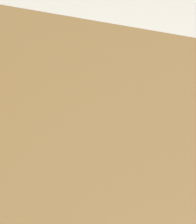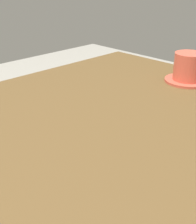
% 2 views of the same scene
% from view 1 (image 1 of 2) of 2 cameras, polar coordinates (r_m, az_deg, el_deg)
% --- Properties ---
extents(table, '(1.18, 0.69, 0.77)m').
position_cam_1_polar(table, '(0.64, 9.33, -13.73)').
color(table, '#523B1E').
rests_on(table, ground_plane).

